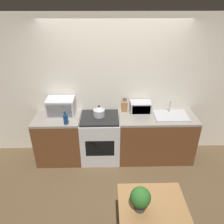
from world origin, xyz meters
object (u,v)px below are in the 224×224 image
stove_range (100,138)px  toaster_oven (140,107)px  bottle (66,119)px  kettle (99,111)px  microwave (61,107)px  dining_table (153,214)px

stove_range → toaster_oven: toaster_oven is taller
stove_range → toaster_oven: (0.75, 0.17, 0.56)m
bottle → kettle: bearing=25.3°
stove_range → kettle: bearing=105.4°
toaster_oven → kettle: bearing=-170.5°
kettle → bottle: bearing=-154.7°
microwave → stove_range: bearing=-9.4°
kettle → bottle: bottle is taller
bottle → toaster_oven: 1.36m
kettle → bottle: (-0.55, -0.26, 0.00)m
toaster_oven → dining_table: 1.98m
stove_range → kettle: size_ratio=4.26×
kettle → microwave: microwave is taller
bottle → dining_table: 2.00m
bottle → toaster_oven: (1.31, 0.39, 0.01)m
microwave → toaster_oven: (1.44, 0.05, -0.05)m
toaster_oven → dining_table: bearing=-93.1°
kettle → toaster_oven: kettle is taller
bottle → dining_table: bottle is taller
bottle → dining_table: size_ratio=0.31×
stove_range → dining_table: 1.90m
microwave → bottle: (0.13, -0.34, -0.06)m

